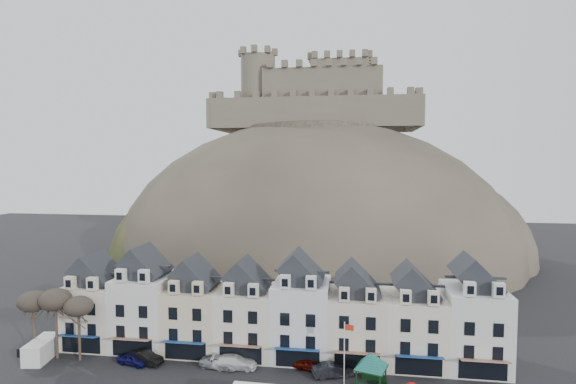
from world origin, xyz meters
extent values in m
cube|color=beige|center=(-23.80, 16.00, 4.00)|extent=(6.80, 8.00, 8.00)
cube|color=#212429|center=(-23.80, 16.00, 9.20)|extent=(6.80, 5.76, 2.80)
cube|color=beige|center=(-25.30, 12.40, 8.90)|extent=(1.20, 0.80, 1.60)
cube|color=beige|center=(-22.30, 12.40, 8.90)|extent=(1.20, 0.80, 1.60)
cube|color=black|center=(-23.80, 11.97, 1.30)|extent=(5.10, 0.06, 2.20)
cube|color=navy|center=(-23.80, 11.30, 2.60)|extent=(5.10, 1.29, 0.43)
cube|color=silver|center=(-17.00, 16.00, 4.60)|extent=(6.80, 8.00, 9.20)
cube|color=#212429|center=(-17.00, 16.00, 10.40)|extent=(6.80, 5.76, 2.80)
cube|color=silver|center=(-18.50, 12.40, 10.10)|extent=(1.20, 0.80, 1.60)
cube|color=silver|center=(-15.50, 12.40, 10.10)|extent=(1.20, 0.80, 1.60)
cube|color=black|center=(-17.00, 11.97, 1.30)|extent=(5.10, 0.06, 2.20)
cube|color=maroon|center=(-17.00, 11.30, 2.60)|extent=(5.10, 1.29, 0.43)
cube|color=beige|center=(-10.20, 16.00, 4.00)|extent=(6.80, 8.00, 8.00)
cube|color=#212429|center=(-10.20, 16.00, 9.20)|extent=(6.80, 5.76, 2.80)
cube|color=beige|center=(-11.70, 12.40, 8.90)|extent=(1.20, 0.80, 1.60)
cube|color=beige|center=(-8.70, 12.40, 8.90)|extent=(1.20, 0.80, 1.60)
cube|color=black|center=(-10.20, 11.97, 1.30)|extent=(5.10, 0.06, 2.20)
cube|color=navy|center=(-10.20, 11.30, 2.60)|extent=(5.10, 1.29, 0.43)
cube|color=silver|center=(-3.40, 16.00, 4.00)|extent=(6.80, 8.00, 8.00)
cube|color=#212429|center=(-3.40, 16.00, 9.20)|extent=(6.80, 5.76, 2.80)
cube|color=silver|center=(-4.90, 12.40, 8.90)|extent=(1.20, 0.80, 1.60)
cube|color=silver|center=(-1.90, 12.40, 8.90)|extent=(1.20, 0.80, 1.60)
cube|color=black|center=(-3.40, 11.97, 1.30)|extent=(5.10, 0.06, 2.20)
cube|color=maroon|center=(-3.40, 11.30, 2.60)|extent=(5.10, 1.29, 0.43)
cube|color=silver|center=(3.40, 16.00, 4.60)|extent=(6.80, 8.00, 9.20)
cube|color=#212429|center=(3.40, 16.00, 10.40)|extent=(6.80, 5.76, 2.80)
cube|color=silver|center=(1.90, 12.40, 10.10)|extent=(1.20, 0.80, 1.60)
cube|color=silver|center=(4.90, 12.40, 10.10)|extent=(1.20, 0.80, 1.60)
cube|color=black|center=(3.40, 11.97, 1.30)|extent=(5.10, 0.06, 2.20)
cube|color=navy|center=(3.40, 11.30, 2.60)|extent=(5.10, 1.29, 0.43)
cube|color=beige|center=(10.20, 16.00, 4.00)|extent=(6.80, 8.00, 8.00)
cube|color=#212429|center=(10.20, 16.00, 9.20)|extent=(6.80, 5.76, 2.80)
cube|color=beige|center=(8.70, 12.40, 8.90)|extent=(1.20, 0.80, 1.60)
cube|color=beige|center=(11.70, 12.40, 8.90)|extent=(1.20, 0.80, 1.60)
cube|color=black|center=(10.20, 11.97, 1.30)|extent=(5.10, 0.06, 2.20)
cube|color=maroon|center=(10.20, 11.30, 2.60)|extent=(5.10, 1.29, 0.43)
cube|color=silver|center=(17.00, 16.00, 4.00)|extent=(6.80, 8.00, 8.00)
cube|color=#212429|center=(17.00, 16.00, 9.20)|extent=(6.80, 5.76, 2.80)
cube|color=silver|center=(15.50, 12.40, 8.90)|extent=(1.20, 0.80, 1.60)
cube|color=silver|center=(18.50, 12.40, 8.90)|extent=(1.20, 0.80, 1.60)
cube|color=black|center=(17.00, 11.97, 1.30)|extent=(5.10, 0.06, 2.20)
cube|color=navy|center=(17.00, 11.30, 2.60)|extent=(5.10, 1.29, 0.43)
cube|color=silver|center=(23.80, 16.00, 4.60)|extent=(6.80, 8.00, 9.20)
cube|color=#212429|center=(23.80, 16.00, 10.40)|extent=(6.80, 5.76, 2.80)
cube|color=silver|center=(22.30, 12.40, 10.10)|extent=(1.20, 0.80, 1.60)
cube|color=silver|center=(25.30, 12.40, 10.10)|extent=(1.20, 0.80, 1.60)
cube|color=black|center=(23.80, 11.97, 1.30)|extent=(5.10, 0.06, 2.20)
cube|color=maroon|center=(23.80, 11.30, 2.60)|extent=(5.10, 1.29, 0.43)
ellipsoid|color=#353029|center=(0.00, 70.00, 0.00)|extent=(96.00, 76.00, 68.00)
ellipsoid|color=#242F17|center=(-22.00, 64.00, 0.00)|extent=(52.00, 44.00, 42.00)
ellipsoid|color=#353029|center=(24.00, 74.00, 0.00)|extent=(56.00, 48.00, 46.00)
ellipsoid|color=#242F17|center=(-4.00, 56.00, 0.00)|extent=(40.00, 28.00, 28.00)
ellipsoid|color=#353029|center=(10.00, 58.00, 0.00)|extent=(36.00, 28.00, 24.00)
cylinder|color=#353029|center=(0.00, 70.00, 31.00)|extent=(30.00, 30.00, 3.00)
cube|color=#62574A|center=(0.00, 66.00, 35.50)|extent=(48.00, 2.20, 7.00)
cube|color=#62574A|center=(0.00, 86.00, 35.50)|extent=(48.00, 2.20, 7.00)
cube|color=#62574A|center=(-24.00, 76.00, 35.50)|extent=(2.20, 22.00, 7.00)
cube|color=#62574A|center=(24.00, 76.00, 35.50)|extent=(2.20, 22.00, 7.00)
cube|color=#62574A|center=(2.00, 76.00, 41.00)|extent=(28.00, 18.00, 10.00)
cube|color=#62574A|center=(6.00, 78.00, 42.50)|extent=(14.00, 12.00, 13.00)
cylinder|color=#62574A|center=(-14.00, 72.00, 41.00)|extent=(8.40, 8.40, 18.00)
cylinder|color=silver|center=(6.00, 78.00, 51.50)|extent=(0.16, 0.16, 5.00)
cylinder|color=#352D22|center=(-29.00, 10.50, 2.87)|extent=(0.32, 0.32, 5.74)
ellipsoid|color=#383028|center=(-29.00, 10.50, 6.97)|extent=(3.61, 3.61, 2.54)
cylinder|color=#352D22|center=(-26.00, 10.50, 3.01)|extent=(0.32, 0.32, 6.02)
ellipsoid|color=#383028|center=(-26.00, 10.50, 7.31)|extent=(3.78, 3.78, 2.67)
cylinder|color=#352D22|center=(-23.00, 10.50, 2.73)|extent=(0.32, 0.32, 5.46)
ellipsoid|color=#383028|center=(-23.00, 10.50, 6.63)|extent=(3.43, 3.43, 2.42)
cube|color=black|center=(10.84, 10.31, 1.11)|extent=(0.17, 0.17, 2.22)
cube|color=black|center=(13.23, 9.57, 1.11)|extent=(0.17, 0.17, 2.22)
cube|color=black|center=(10.10, 7.93, 1.11)|extent=(0.17, 0.17, 2.22)
cube|color=black|center=(11.66, 8.75, 2.22)|extent=(3.83, 3.83, 0.11)
cone|color=#125144|center=(11.66, 8.75, 3.05)|extent=(5.85, 5.85, 1.67)
cylinder|color=silver|center=(8.82, 8.23, 3.61)|extent=(0.11, 0.11, 7.21)
cube|color=red|center=(9.30, 8.11, 6.67)|extent=(0.97, 0.27, 0.63)
cube|color=white|center=(-27.71, 10.11, 1.20)|extent=(3.05, 5.53, 2.40)
cube|color=black|center=(-27.71, 10.11, 1.65)|extent=(2.16, 0.42, 1.03)
imported|color=#0C0C3E|center=(-16.00, 10.24, 0.67)|extent=(4.18, 2.50, 1.33)
imported|color=black|center=(-14.80, 10.66, 0.76)|extent=(4.89, 2.67, 1.53)
imported|color=#A1A5A9|center=(-5.60, 11.04, 0.66)|extent=(4.97, 2.94, 1.32)
imported|color=white|center=(-3.91, 11.11, 0.76)|extent=(5.40, 2.53, 1.52)
imported|color=#4C0A04|center=(4.80, 11.95, 0.63)|extent=(3.98, 2.50, 1.26)
imported|color=black|center=(7.50, 10.73, 0.76)|extent=(4.86, 3.08, 1.51)
camera|label=1|loc=(9.62, -38.17, 23.97)|focal=28.00mm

